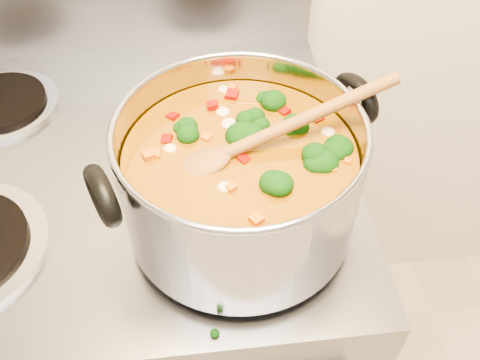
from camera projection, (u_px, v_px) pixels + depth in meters
name	position (u px, v px, depth m)	size (l,w,h in m)	color
electric_range	(144.00, 308.00, 1.14)	(0.74, 0.67, 1.08)	gray
stockpot	(240.00, 179.00, 0.65)	(0.35, 0.29, 0.17)	#A7A8AF
wooden_spoon	(254.00, 141.00, 0.61)	(0.28, 0.09, 0.08)	brown
cooktop_crumbs	(238.00, 279.00, 0.66)	(0.25, 0.36, 0.01)	black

